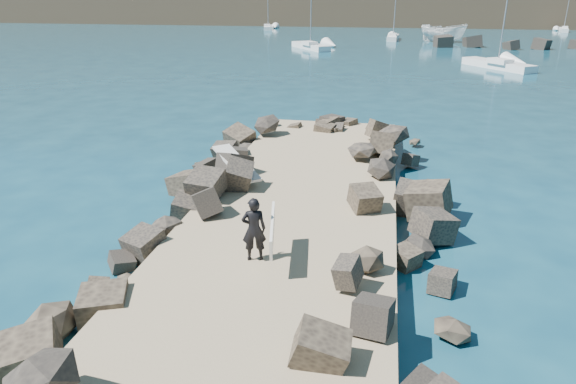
% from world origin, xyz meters
% --- Properties ---
extents(ground, '(800.00, 800.00, 0.00)m').
position_xyz_m(ground, '(0.00, 0.00, 0.00)').
color(ground, '#0F384C').
rests_on(ground, ground).
extents(jetty, '(6.00, 26.00, 0.60)m').
position_xyz_m(jetty, '(0.00, -2.00, 0.30)').
color(jetty, '#8C7759').
rests_on(jetty, ground).
extents(riprap_left, '(2.60, 22.00, 1.00)m').
position_xyz_m(riprap_left, '(-2.90, -1.50, 0.50)').
color(riprap_left, black).
rests_on(riprap_left, ground).
extents(riprap_right, '(2.60, 22.00, 1.00)m').
position_xyz_m(riprap_right, '(2.90, -1.50, 0.50)').
color(riprap_right, black).
rests_on(riprap_right, ground).
extents(surfboard_resting, '(2.23, 2.42, 0.09)m').
position_xyz_m(surfboard_resting, '(-2.42, 2.19, 1.04)').
color(surfboard_resting, beige).
rests_on(surfboard_resting, riprap_left).
extents(boat_imported, '(6.82, 4.64, 2.47)m').
position_xyz_m(boat_imported, '(9.71, 62.54, 1.23)').
color(boat_imported, silver).
rests_on(boat_imported, ground).
extents(surfer_with_board, '(0.99, 1.96, 1.60)m').
position_xyz_m(surfer_with_board, '(-0.33, -3.27, 1.41)').
color(surfer_with_board, black).
rests_on(surfer_with_board, jetty).
extents(sailboat_c, '(5.70, 7.17, 9.09)m').
position_xyz_m(sailboat_c, '(12.39, 36.68, 0.35)').
color(sailboat_c, white).
rests_on(sailboat_c, ground).
extents(sailboat_e, '(2.82, 6.86, 8.12)m').
position_xyz_m(sailboat_e, '(-19.45, 81.73, 0.35)').
color(sailboat_e, white).
rests_on(sailboat_e, ground).
extents(sailboat_a, '(5.62, 7.10, 8.99)m').
position_xyz_m(sailboat_a, '(-6.92, 49.91, 0.35)').
color(sailboat_a, white).
rests_on(sailboat_a, ground).
extents(sailboat_f, '(1.99, 5.04, 6.17)m').
position_xyz_m(sailboat_f, '(31.86, 85.63, 0.35)').
color(sailboat_f, white).
rests_on(sailboat_f, ground).
extents(sailboat_b, '(1.79, 6.16, 7.43)m').
position_xyz_m(sailboat_b, '(2.97, 64.17, 0.35)').
color(sailboat_b, white).
rests_on(sailboat_b, ground).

